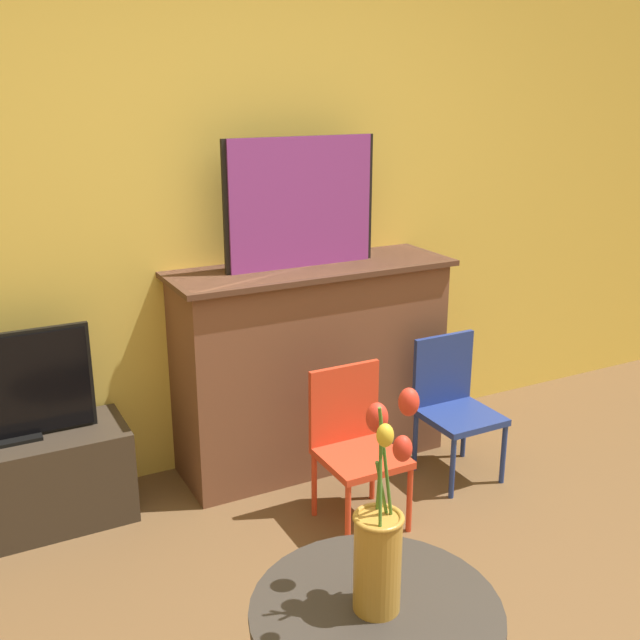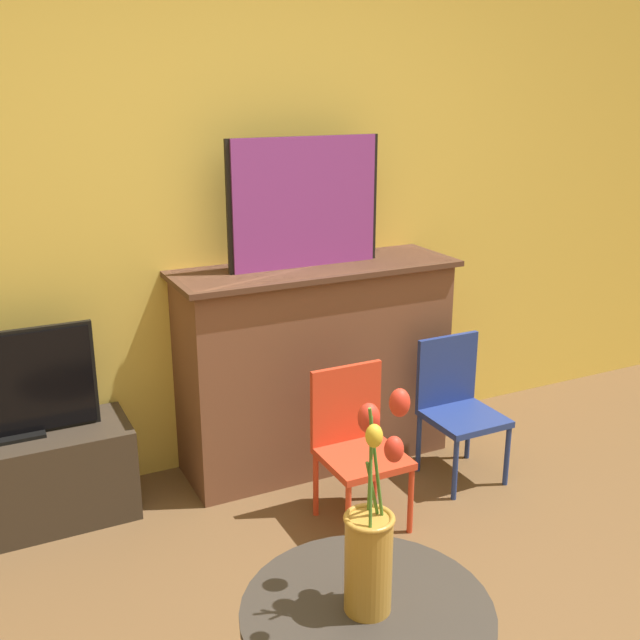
# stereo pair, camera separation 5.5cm
# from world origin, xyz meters

# --- Properties ---
(wall_back) EXTENTS (8.00, 0.06, 2.70)m
(wall_back) POSITION_xyz_m (0.00, 2.13, 1.35)
(wall_back) COLOR #EAC651
(wall_back) RESTS_ON ground
(fireplace_mantel) EXTENTS (1.34, 0.45, 0.98)m
(fireplace_mantel) POSITION_xyz_m (0.38, 1.89, 0.51)
(fireplace_mantel) COLOR brown
(fireplace_mantel) RESTS_ON ground
(painting) EXTENTS (0.73, 0.03, 0.58)m
(painting) POSITION_xyz_m (0.33, 1.90, 1.27)
(painting) COLOR black
(painting) RESTS_ON fireplace_mantel
(tv_stand) EXTENTS (0.95, 0.36, 0.41)m
(tv_stand) POSITION_xyz_m (-1.00, 1.90, 0.20)
(tv_stand) COLOR #382D23
(tv_stand) RESTS_ON ground
(chair_red) EXTENTS (0.32, 0.32, 0.66)m
(chair_red) POSITION_xyz_m (0.30, 1.34, 0.37)
(chair_red) COLOR red
(chair_red) RESTS_ON ground
(chair_blue) EXTENTS (0.32, 0.32, 0.66)m
(chair_blue) POSITION_xyz_m (0.91, 1.47, 0.37)
(chair_blue) COLOR navy
(chair_blue) RESTS_ON ground
(vase_tulips) EXTENTS (0.17, 0.21, 0.56)m
(vase_tulips) POSITION_xyz_m (-0.30, 0.20, 0.74)
(vase_tulips) COLOR #B78433
(vase_tulips) RESTS_ON side_table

